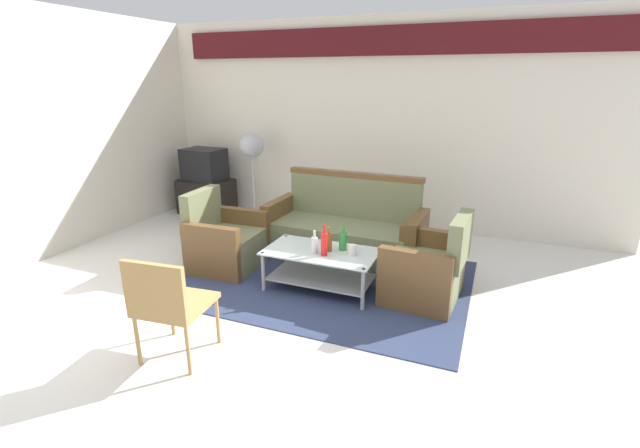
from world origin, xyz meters
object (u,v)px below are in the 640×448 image
Objects in this scene: coffee_table at (321,264)px; armchair_left at (225,243)px; bottle_clear at (314,245)px; television at (204,164)px; couch at (345,232)px; bottle_red at (324,244)px; wicker_chair at (168,301)px; pedestal_fan at (252,151)px; bottle_brown at (328,242)px; armchair_right at (427,271)px; bottle_green at (343,241)px; cup at (352,250)px; tv_stand at (207,196)px.

armchair_left is at bearing 174.46° from coffee_table.
television is (-2.62, 1.89, 0.26)m from bottle_clear.
couch is at bearing 90.72° from bottle_clear.
wicker_chair is (-0.65, -1.42, -0.03)m from bottle_red.
pedestal_fan is at bearing -172.74° from television.
couch is 1.37m from armchair_left.
bottle_brown is at bearing 91.38° from bottle_red.
wicker_chair is (-0.58, -1.51, 0.22)m from coffee_table.
coffee_table is at bearing 95.04° from couch.
bottle_red reaches higher than bottle_clear.
wicker_chair is at bearing -112.76° from bottle_brown.
couch is 7.45× the size of bottle_brown.
bottle_green is (-0.81, -0.09, 0.22)m from armchair_right.
tv_stand reaches higher than cup.
couch is 7.08× the size of bottle_green.
wicker_chair is at bearing 18.58° from armchair_left.
television is at bearing 148.87° from cup.
bottle_brown is (-0.94, -0.17, 0.22)m from armchair_right.
armchair_left is 2.24m from tv_stand.
armchair_left is at bearing 134.79° from television.
couch is 2.14× the size of armchair_left.
pedestal_fan is at bearing 3.48° from tv_stand.
tv_stand is 3.92m from wicker_chair.
bottle_brown is 0.31× the size of tv_stand.
pedestal_fan is at bearing -161.65° from armchair_left.
bottle_green is at bearing 100.69° from armchair_right.
armchair_left is 1.20m from coffee_table.
cup is 3.47m from tv_stand.
television is 0.75× the size of wicker_chair.
bottle_clear reaches higher than coffee_table.
cup is at bearing -31.09° from tv_stand.
bottle_red reaches higher than tv_stand.
armchair_right is at bearing 90.09° from armchair_left.
pedestal_fan reaches higher than bottle_green.
armchair_left is 0.67× the size of pedestal_fan.
television reaches higher than wicker_chair.
bottle_green is at bearing -30.93° from tv_stand.
television is at bearing 149.03° from bottle_green.
television is at bearing 116.34° from wicker_chair.
couch reaches higher than bottle_red.
television reaches higher than coffee_table.
bottle_clear is 0.37m from cup.
coffee_table is at bearing 67.56° from bottle_clear.
tv_stand is 0.50m from television.
television reaches higher than armchair_left.
cup is at bearing 24.08° from bottle_red.
wicker_chair is at bearing -120.38° from cup.
bottle_brown is at bearing 99.44° from couch.
armchair_right is 0.97m from bottle_brown.
wicker_chair reaches higher than bottle_brown.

